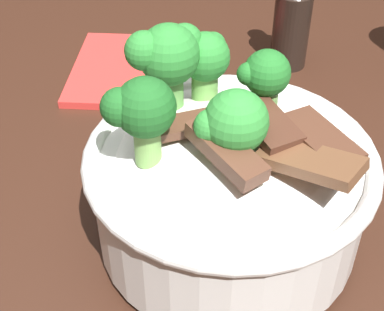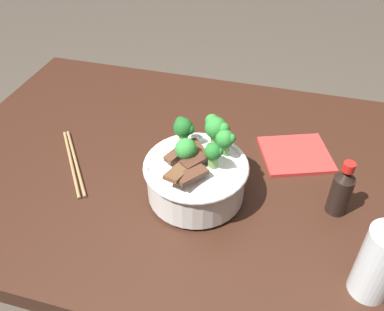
# 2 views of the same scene
# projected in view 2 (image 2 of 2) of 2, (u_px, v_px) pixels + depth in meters

# --- Properties ---
(dining_table) EXTENTS (1.17, 0.78, 0.76)m
(dining_table) POSITION_uv_depth(u_px,v_px,m) (198.00, 211.00, 1.01)
(dining_table) COLOR #381E14
(dining_table) RESTS_ON ground
(rice_bowl) EXTENTS (0.21, 0.21, 0.16)m
(rice_bowl) POSITION_uv_depth(u_px,v_px,m) (197.00, 172.00, 0.80)
(rice_bowl) COLOR white
(rice_bowl) RESTS_ON dining_table
(drinking_glass) EXTENTS (0.06, 0.06, 0.14)m
(drinking_glass) POSITION_uv_depth(u_px,v_px,m) (377.00, 267.00, 0.64)
(drinking_glass) COLOR white
(drinking_glass) RESTS_ON dining_table
(chopsticks_pair) EXTENTS (0.15, 0.20, 0.01)m
(chopsticks_pair) POSITION_uv_depth(u_px,v_px,m) (74.00, 162.00, 0.92)
(chopsticks_pair) COLOR #9E7A4C
(chopsticks_pair) RESTS_ON dining_table
(soy_sauce_bottle) EXTENTS (0.04, 0.04, 0.12)m
(soy_sauce_bottle) POSITION_uv_depth(u_px,v_px,m) (341.00, 191.00, 0.78)
(soy_sauce_bottle) COLOR black
(soy_sauce_bottle) RESTS_ON dining_table
(folded_napkin) EXTENTS (0.19, 0.18, 0.01)m
(folded_napkin) POSITION_uv_depth(u_px,v_px,m) (296.00, 154.00, 0.94)
(folded_napkin) COLOR red
(folded_napkin) RESTS_ON dining_table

